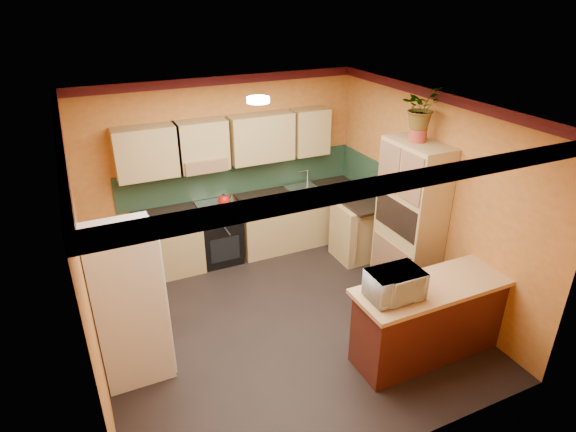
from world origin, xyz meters
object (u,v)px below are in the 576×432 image
object	(u,v)px
fridge	(129,303)
breakfast_bar	(432,320)
stove	(219,233)
microwave	(395,284)
pantry	(410,220)
base_cabinets_back	(257,226)

from	to	relation	value
fridge	breakfast_bar	world-z (taller)	fridge
stove	microwave	size ratio (longest dim) A/B	1.65
fridge	microwave	distance (m)	2.74
microwave	stove	bearing A→B (deg)	109.20
pantry	breakfast_bar	bearing A→B (deg)	-114.15
base_cabinets_back	stove	world-z (taller)	stove
microwave	fridge	bearing A→B (deg)	156.68
stove	microwave	distance (m)	3.21
stove	pantry	world-z (taller)	pantry
microwave	pantry	bearing A→B (deg)	48.37
microwave	base_cabinets_back	bearing A→B (deg)	97.82
fridge	breakfast_bar	size ratio (longest dim) A/B	0.94
stove	microwave	world-z (taller)	microwave
breakfast_bar	microwave	world-z (taller)	microwave
base_cabinets_back	microwave	xyz separation A→B (m)	(0.33, -3.00, 0.64)
pantry	breakfast_bar	world-z (taller)	pantry
base_cabinets_back	pantry	size ratio (longest dim) A/B	1.74
breakfast_bar	pantry	bearing A→B (deg)	65.85
fridge	stove	bearing A→B (deg)	50.59
breakfast_bar	stove	bearing A→B (deg)	117.22
base_cabinets_back	microwave	bearing A→B (deg)	-83.64
base_cabinets_back	breakfast_bar	size ratio (longest dim) A/B	2.03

